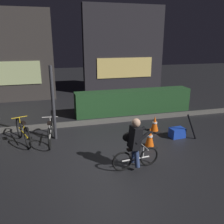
% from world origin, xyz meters
% --- Properties ---
extents(ground_plane, '(40.00, 40.00, 0.00)m').
position_xyz_m(ground_plane, '(0.00, 0.00, 0.00)').
color(ground_plane, black).
extents(sidewalk_curb, '(12.00, 0.24, 0.12)m').
position_xyz_m(sidewalk_curb, '(0.00, 2.20, 0.06)').
color(sidewalk_curb, '#56544F').
rests_on(sidewalk_curb, ground).
extents(hedge_row, '(4.80, 0.70, 0.95)m').
position_xyz_m(hedge_row, '(1.80, 3.10, 0.48)').
color(hedge_row, '#214723').
rests_on(hedge_row, ground).
extents(storefront_left, '(4.33, 0.54, 4.32)m').
position_xyz_m(storefront_left, '(-3.36, 6.50, 2.15)').
color(storefront_left, '#383330').
rests_on(storefront_left, ground).
extents(storefront_right, '(4.55, 0.54, 4.72)m').
position_xyz_m(storefront_right, '(2.67, 7.20, 2.35)').
color(storefront_right, '#262328').
rests_on(storefront_right, ground).
extents(street_post, '(0.10, 0.10, 2.23)m').
position_xyz_m(street_post, '(-1.44, 1.20, 1.12)').
color(street_post, '#2D2D33').
rests_on(street_post, ground).
extents(parked_bike_left_mid, '(0.58, 1.51, 0.73)m').
position_xyz_m(parked_bike_left_mid, '(-2.36, 1.14, 0.33)').
color(parked_bike_left_mid, black).
rests_on(parked_bike_left_mid, ground).
extents(parked_bike_center_left, '(0.46, 1.55, 0.71)m').
position_xyz_m(parked_bike_center_left, '(-1.58, 0.96, 0.33)').
color(parked_bike_center_left, black).
rests_on(parked_bike_center_left, ground).
extents(traffic_cone_near, '(0.36, 0.36, 0.57)m').
position_xyz_m(traffic_cone_near, '(1.11, -0.10, 0.28)').
color(traffic_cone_near, black).
rests_on(traffic_cone_near, ground).
extents(traffic_cone_far, '(0.36, 0.36, 0.53)m').
position_xyz_m(traffic_cone_far, '(1.76, 0.94, 0.25)').
color(traffic_cone_far, black).
rests_on(traffic_cone_far, ground).
extents(blue_crate, '(0.46, 0.35, 0.30)m').
position_xyz_m(blue_crate, '(2.22, 0.30, 0.15)').
color(blue_crate, '#193DB7').
rests_on(blue_crate, ground).
extents(cyclist, '(1.19, 0.50, 1.25)m').
position_xyz_m(cyclist, '(0.29, -1.07, 0.63)').
color(cyclist, black).
rests_on(cyclist, ground).
extents(closed_umbrella, '(0.37, 0.10, 0.81)m').
position_xyz_m(closed_umbrella, '(2.55, 0.05, 0.40)').
color(closed_umbrella, black).
rests_on(closed_umbrella, ground).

